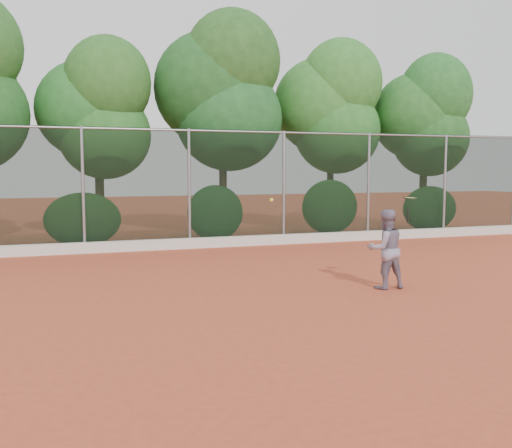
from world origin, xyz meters
name	(u,v)px	position (x,y,z in m)	size (l,w,h in m)	color
ground	(274,297)	(0.00, 0.00, 0.00)	(80.00, 80.00, 0.00)	#B3462A
concrete_curb	(191,243)	(0.00, 6.82, 0.15)	(24.00, 0.20, 0.30)	beige
tennis_player	(385,249)	(2.33, 0.03, 0.78)	(0.75, 0.59, 1.55)	gray
chainlink_fence	(189,185)	(0.00, 7.00, 1.86)	(24.09, 0.09, 3.50)	black
foliage_backdrop	(158,104)	(-0.55, 8.98, 4.40)	(23.70, 3.63, 7.55)	#44311A
tennis_racket	(410,200)	(2.73, -0.16, 1.73)	(0.27, 0.27, 0.50)	black
tennis_ball_in_flight	(271,200)	(0.18, 0.61, 1.74)	(0.07, 0.07, 0.07)	yellow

